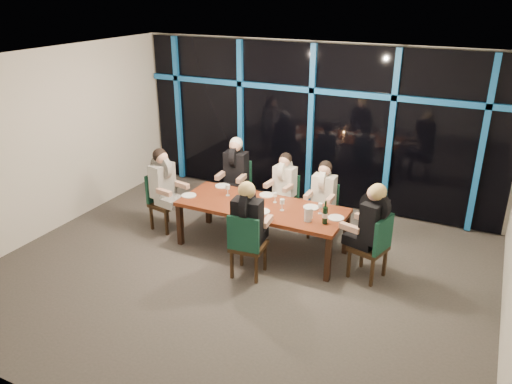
# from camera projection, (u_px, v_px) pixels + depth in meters

# --- Properties ---
(room) EXTENTS (7.04, 7.00, 3.02)m
(room) POSITION_uv_depth(u_px,v_px,m) (236.00, 139.00, 6.53)
(room) COLOR #4F4945
(room) RESTS_ON ground
(window_wall) EXTENTS (6.86, 0.43, 2.94)m
(window_wall) POSITION_uv_depth(u_px,v_px,m) (312.00, 123.00, 9.14)
(window_wall) COLOR black
(window_wall) RESTS_ON ground
(dining_table) EXTENTS (2.60, 1.00, 0.75)m
(dining_table) POSITION_uv_depth(u_px,v_px,m) (262.00, 209.00, 7.71)
(dining_table) COLOR brown
(dining_table) RESTS_ON ground
(chair_far_left) EXTENTS (0.49, 0.49, 0.98)m
(chair_far_left) POSITION_uv_depth(u_px,v_px,m) (237.00, 184.00, 9.05)
(chair_far_left) COLOR #311F10
(chair_far_left) RESTS_ON ground
(chair_far_mid) EXTENTS (0.45, 0.45, 0.89)m
(chair_far_mid) POSITION_uv_depth(u_px,v_px,m) (286.00, 197.00, 8.65)
(chair_far_mid) COLOR #311F10
(chair_far_mid) RESTS_ON ground
(chair_far_right) EXTENTS (0.42, 0.42, 0.90)m
(chair_far_right) POSITION_uv_depth(u_px,v_px,m) (324.00, 207.00, 8.23)
(chair_far_right) COLOR #311F10
(chair_far_right) RESTS_ON ground
(chair_end_left) EXTENTS (0.53, 0.53, 0.97)m
(chair_end_left) POSITION_uv_depth(u_px,v_px,m) (162.00, 198.00, 8.47)
(chair_end_left) COLOR #311F10
(chair_end_left) RESTS_ON ground
(chair_end_right) EXTENTS (0.56, 0.56, 0.99)m
(chair_end_right) POSITION_uv_depth(u_px,v_px,m) (374.00, 244.00, 6.95)
(chair_end_right) COLOR #311F10
(chair_end_right) RESTS_ON ground
(chair_near_mid) EXTENTS (0.51, 0.51, 1.00)m
(chair_near_mid) POSITION_uv_depth(u_px,v_px,m) (246.00, 243.00, 6.98)
(chair_near_mid) COLOR #311F10
(chair_near_mid) RESTS_ON ground
(diner_far_left) EXTENTS (0.51, 0.63, 0.96)m
(diner_far_left) POSITION_uv_depth(u_px,v_px,m) (235.00, 165.00, 8.83)
(diner_far_left) COLOR black
(diner_far_left) RESTS_ON ground
(diner_far_mid) EXTENTS (0.46, 0.57, 0.86)m
(diner_far_mid) POSITION_uv_depth(u_px,v_px,m) (284.00, 179.00, 8.46)
(diner_far_mid) COLOR white
(diner_far_mid) RESTS_ON ground
(diner_far_right) EXTENTS (0.44, 0.55, 0.87)m
(diner_far_right) POSITION_uv_depth(u_px,v_px,m) (323.00, 189.00, 8.03)
(diner_far_right) COLOR white
(diner_far_right) RESTS_ON ground
(diner_end_left) EXTENTS (0.65, 0.53, 0.95)m
(diner_end_left) POSITION_uv_depth(u_px,v_px,m) (164.00, 178.00, 8.28)
(diner_end_left) COLOR black
(diner_end_left) RESTS_ON ground
(diner_end_right) EXTENTS (0.67, 0.57, 0.97)m
(diner_end_right) POSITION_uv_depth(u_px,v_px,m) (372.00, 217.00, 6.85)
(diner_end_right) COLOR black
(diner_end_right) RESTS_ON ground
(diner_near_mid) EXTENTS (0.52, 0.64, 0.97)m
(diner_near_mid) POSITION_uv_depth(u_px,v_px,m) (248.00, 215.00, 6.90)
(diner_near_mid) COLOR black
(diner_near_mid) RESTS_ON ground
(plate_far_left) EXTENTS (0.24, 0.24, 0.01)m
(plate_far_left) POSITION_uv_depth(u_px,v_px,m) (222.00, 186.00, 8.41)
(plate_far_left) COLOR white
(plate_far_left) RESTS_ON dining_table
(plate_far_mid) EXTENTS (0.24, 0.24, 0.01)m
(plate_far_mid) POSITION_uv_depth(u_px,v_px,m) (267.00, 195.00, 8.05)
(plate_far_mid) COLOR white
(plate_far_mid) RESTS_ON dining_table
(plate_far_right) EXTENTS (0.24, 0.24, 0.01)m
(plate_far_right) POSITION_uv_depth(u_px,v_px,m) (311.00, 207.00, 7.60)
(plate_far_right) COLOR white
(plate_far_right) RESTS_ON dining_table
(plate_end_left) EXTENTS (0.24, 0.24, 0.01)m
(plate_end_left) POSITION_uv_depth(u_px,v_px,m) (189.00, 195.00, 8.03)
(plate_end_left) COLOR white
(plate_end_left) RESTS_ON dining_table
(plate_end_right) EXTENTS (0.24, 0.24, 0.01)m
(plate_end_right) POSITION_uv_depth(u_px,v_px,m) (336.00, 218.00, 7.26)
(plate_end_right) COLOR white
(plate_end_right) RESTS_ON dining_table
(plate_near_mid) EXTENTS (0.24, 0.24, 0.01)m
(plate_near_mid) POSITION_uv_depth(u_px,v_px,m) (262.00, 212.00, 7.47)
(plate_near_mid) COLOR white
(plate_near_mid) RESTS_ON dining_table
(wine_bottle) EXTENTS (0.08, 0.08, 0.34)m
(wine_bottle) POSITION_uv_depth(u_px,v_px,m) (325.00, 215.00, 7.07)
(wine_bottle) COLOR black
(wine_bottle) RESTS_ON dining_table
(water_pitcher) EXTENTS (0.13, 0.11, 0.20)m
(water_pitcher) POSITION_uv_depth(u_px,v_px,m) (308.00, 214.00, 7.15)
(water_pitcher) COLOR silver
(water_pitcher) RESTS_ON dining_table
(tea_light) EXTENTS (0.05, 0.05, 0.03)m
(tea_light) POSITION_uv_depth(u_px,v_px,m) (257.00, 207.00, 7.58)
(tea_light) COLOR #FF9D4C
(tea_light) RESTS_ON dining_table
(wine_glass_a) EXTENTS (0.06, 0.06, 0.17)m
(wine_glass_a) POSITION_uv_depth(u_px,v_px,m) (246.00, 199.00, 7.61)
(wine_glass_a) COLOR silver
(wine_glass_a) RESTS_ON dining_table
(wine_glass_b) EXTENTS (0.06, 0.06, 0.16)m
(wine_glass_b) POSITION_uv_depth(u_px,v_px,m) (275.00, 195.00, 7.75)
(wine_glass_b) COLOR white
(wine_glass_b) RESTS_ON dining_table
(wine_glass_c) EXTENTS (0.07, 0.07, 0.18)m
(wine_glass_c) POSITION_uv_depth(u_px,v_px,m) (282.00, 202.00, 7.47)
(wine_glass_c) COLOR white
(wine_glass_c) RESTS_ON dining_table
(wine_glass_d) EXTENTS (0.07, 0.07, 0.19)m
(wine_glass_d) POSITION_uv_depth(u_px,v_px,m) (228.00, 188.00, 8.00)
(wine_glass_d) COLOR silver
(wine_glass_d) RESTS_ON dining_table
(wine_glass_e) EXTENTS (0.06, 0.06, 0.17)m
(wine_glass_e) POSITION_uv_depth(u_px,v_px,m) (320.00, 206.00, 7.37)
(wine_glass_e) COLOR white
(wine_glass_e) RESTS_ON dining_table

